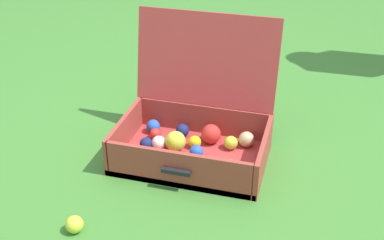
% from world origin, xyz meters
% --- Properties ---
extents(ground_plane, '(16.00, 16.00, 0.00)m').
position_xyz_m(ground_plane, '(0.00, 0.00, 0.00)').
color(ground_plane, '#3D7A2D').
extents(open_suitcase, '(0.59, 0.50, 0.54)m').
position_xyz_m(open_suitcase, '(0.00, -0.01, 0.12)').
color(open_suitcase, '#B23838').
rests_on(open_suitcase, ground).
extents(stray_ball_on_grass, '(0.06, 0.06, 0.06)m').
position_xyz_m(stray_ball_on_grass, '(-0.26, -0.57, 0.03)').
color(stray_ball_on_grass, '#CCDB38').
rests_on(stray_ball_on_grass, ground).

